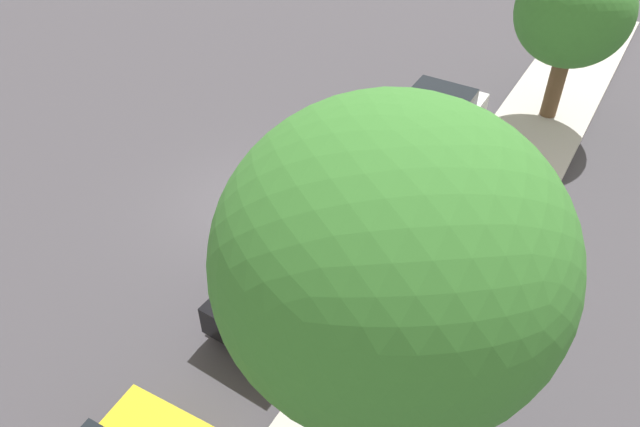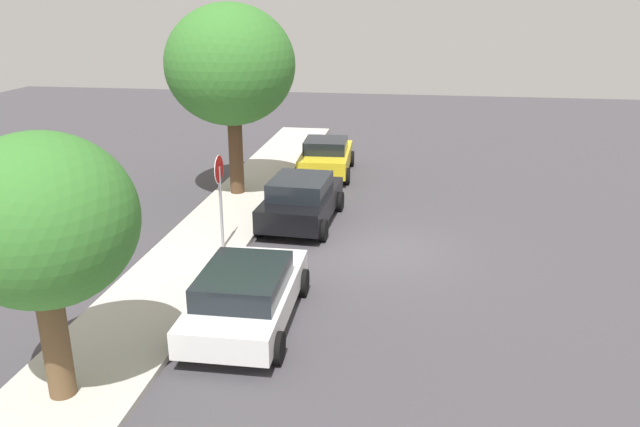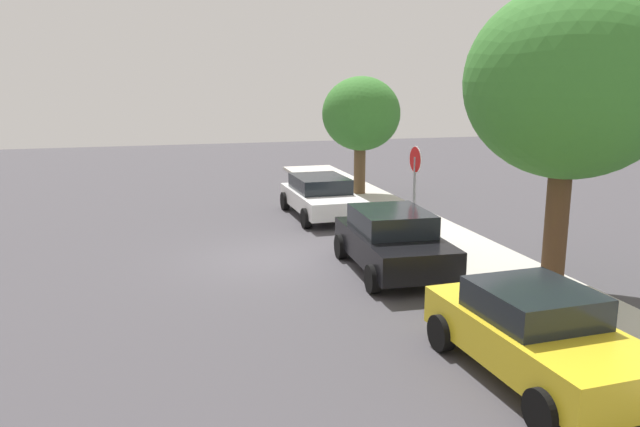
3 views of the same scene
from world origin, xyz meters
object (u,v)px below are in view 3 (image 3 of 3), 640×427
object	(u,v)px
street_tree_near_corner	(361,115)
street_tree_mid_block	(570,83)
parked_car_yellow	(537,333)
parked_car_black	(393,240)
stop_sign	(415,176)
parked_car_white	(321,196)

from	to	relation	value
street_tree_near_corner	street_tree_mid_block	xyz separation A→B (m)	(11.84, 0.38, 1.27)
parked_car_yellow	street_tree_near_corner	world-z (taller)	street_tree_near_corner
parked_car_yellow	street_tree_near_corner	size ratio (longest dim) A/B	0.87
parked_car_black	stop_sign	bearing A→B (deg)	146.95
parked_car_black	street_tree_mid_block	size ratio (longest dim) A/B	0.64
parked_car_white	street_tree_mid_block	xyz separation A→B (m)	(8.87, 2.81, 3.80)
stop_sign	street_tree_near_corner	bearing A→B (deg)	173.97
parked_car_yellow	street_tree_mid_block	distance (m)	5.73
stop_sign	parked_car_white	bearing A→B (deg)	-155.65
parked_car_black	parked_car_white	xyz separation A→B (m)	(-6.42, -0.00, -0.06)
street_tree_near_corner	parked_car_black	bearing A→B (deg)	-14.49
street_tree_mid_block	parked_car_white	bearing A→B (deg)	-162.40
parked_car_yellow	street_tree_mid_block	xyz separation A→B (m)	(-3.32, 2.74, 3.78)
stop_sign	parked_car_yellow	xyz separation A→B (m)	(8.40, -1.64, -1.15)
parked_car_white	stop_sign	bearing A→B (deg)	24.35
street_tree_near_corner	parked_car_white	bearing A→B (deg)	-39.34
parked_car_yellow	street_tree_near_corner	bearing A→B (deg)	171.17
parked_car_white	street_tree_mid_block	world-z (taller)	street_tree_mid_block
stop_sign	parked_car_white	xyz separation A→B (m)	(-3.79, -1.72, -1.17)
parked_car_yellow	street_tree_mid_block	bearing A→B (deg)	140.51
stop_sign	street_tree_mid_block	world-z (taller)	street_tree_mid_block
parked_car_black	parked_car_yellow	xyz separation A→B (m)	(5.77, 0.07, -0.04)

